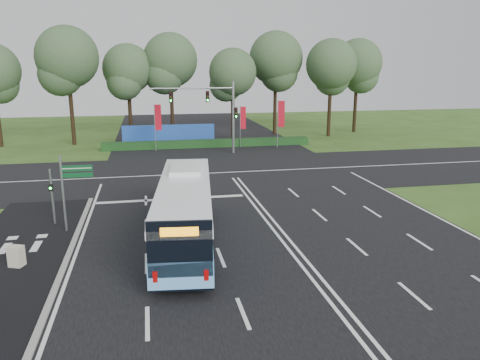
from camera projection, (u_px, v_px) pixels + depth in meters
name	position (u px, v px, depth m)	size (l,w,h in m)	color
ground	(264.00, 219.00, 26.57)	(120.00, 120.00, 0.00)	#31501A
road_main	(264.00, 219.00, 26.56)	(20.00, 120.00, 0.04)	black
road_cross	(228.00, 173.00, 37.99)	(120.00, 14.00, 0.05)	black
bike_path	(15.00, 256.00, 21.33)	(5.00, 18.00, 0.06)	black
kerb_strip	(70.00, 252.00, 21.78)	(0.25, 18.00, 0.12)	gray
city_bus	(185.00, 211.00, 22.50)	(3.75, 11.91, 3.36)	#6CB6FA
pedestrian_signal	(52.00, 195.00, 25.24)	(0.28, 0.40, 3.11)	gray
street_sign	(69.00, 184.00, 23.96)	(1.61, 0.13, 4.12)	gray
utility_cabinet	(16.00, 257.00, 20.14)	(0.57, 0.48, 0.96)	beige
banner_flag_left	(157.00, 120.00, 46.89)	(0.70, 0.19, 4.82)	gray
banner_flag_mid	(242.00, 120.00, 49.20)	(0.65, 0.12, 4.41)	gray
banner_flag_right	(280.00, 117.00, 48.51)	(0.75, 0.10, 5.06)	gray
traffic_light_gantry	(215.00, 106.00, 45.02)	(8.41, 0.28, 7.00)	gray
hedge	(208.00, 144.00, 49.80)	(22.00, 1.20, 0.80)	#143715
blue_hoarding	(169.00, 135.00, 51.26)	(10.00, 0.30, 2.20)	#1E49A6
eucalyptus_row	(205.00, 63.00, 54.16)	(48.04, 10.15, 12.64)	black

